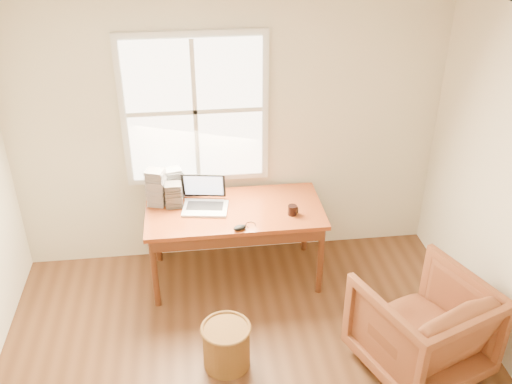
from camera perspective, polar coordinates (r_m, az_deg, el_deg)
room_shell at (r=3.49m, az=-0.19°, el=-7.70°), size 4.04×4.54×2.64m
desk at (r=5.17m, az=-2.17°, el=-1.88°), size 1.60×0.80×0.04m
armchair at (r=4.63m, az=16.23°, el=-12.73°), size 1.12×1.13×0.80m
wicker_stool at (r=4.62m, az=-2.98°, el=-15.13°), size 0.37×0.37×0.37m
laptop at (r=5.08m, az=-5.18°, el=-0.19°), size 0.50×0.52×0.33m
mouse at (r=4.86m, az=-1.64°, el=-3.58°), size 0.13×0.10×0.04m
coffee_mug at (r=5.06m, az=3.65°, el=-1.82°), size 0.10×0.10×0.09m
cd_stack_a at (r=5.33m, az=-8.19°, el=0.92°), size 0.17×0.16×0.29m
cd_stack_b at (r=5.20m, az=-8.22°, el=-0.32°), size 0.15×0.13×0.23m
cd_stack_c at (r=5.22m, az=-9.94°, el=0.47°), size 0.19×0.18×0.35m
cd_stack_d at (r=5.39m, az=-6.37°, el=0.71°), size 0.15×0.14×0.18m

